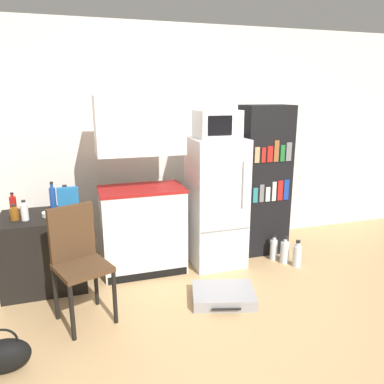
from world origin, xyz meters
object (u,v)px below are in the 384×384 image
Objects in this scene: bottle_blue_soda at (53,198)px; bottle_milk_white at (25,212)px; bookshelf at (264,181)px; water_bottle_front at (285,252)px; water_bottle_back at (274,249)px; chair at (77,254)px; bowl at (50,214)px; handbag at (4,356)px; kitchen_hutch at (142,195)px; refrigerator at (216,202)px; side_table at (44,251)px; suitcase_large_flat at (223,295)px; microwave at (217,124)px; bottle_amber_beer at (14,213)px; water_bottle_middle at (297,255)px; cereal_box at (69,203)px; bottle_wine_dark at (66,200)px; bottle_ketchup_red at (13,203)px.

bottle_milk_white is at bearing -129.58° from bottle_blue_soda.
bookshelf is 5.47× the size of water_bottle_front.
bookshelf is 5.78× the size of water_bottle_back.
chair is at bearing -166.41° from water_bottle_back.
bowl is 0.41× the size of handbag.
kitchen_hutch is 1.31× the size of refrigerator.
side_table is at bearing 94.17° from chair.
bottle_milk_white is 0.29× the size of suitcase_large_flat.
kitchen_hutch reaches higher than refrigerator.
microwave reaches higher than bottle_amber_beer.
water_bottle_middle is at bearing -26.43° from refrigerator.
handbag is (-1.80, -0.40, 0.07)m from suitcase_large_flat.
kitchen_hutch is at bearing 17.73° from cereal_box.
bottle_amber_beer is at bearing 157.55° from bottle_milk_white.
bookshelf is 2.22m from bottle_wine_dark.
bottle_ketchup_red reaches higher than bowl.
side_table is 0.57m from bottle_ketchup_red.
side_table is at bearing 156.71° from bowl.
bookshelf is 6.69× the size of bottle_wine_dark.
chair is 1.38m from suitcase_large_flat.
suitcase_large_flat is at bearing -22.59° from bottle_amber_beer.
bottle_blue_soda is at bearing 83.59° from bowl.
cereal_box is 0.97× the size of water_bottle_middle.
cereal_box is at bearing -13.15° from bottle_amber_beer.
handbag is 1.13× the size of water_bottle_front.
water_bottle_middle is 0.29m from water_bottle_back.
bottle_blue_soda is 0.37m from bottle_milk_white.
cereal_box is at bearing -32.81° from side_table.
bottle_milk_white is 2.69m from water_bottle_back.
bookshelf is 0.85m from water_bottle_front.
chair is (0.08, -0.77, -0.26)m from bottle_wine_dark.
chair is 2.31m from water_bottle_front.
refrigerator is 1.08m from suitcase_large_flat.
chair is (0.20, -0.86, -0.27)m from bottle_blue_soda.
suitcase_large_flat is (-0.23, -0.83, -0.66)m from refrigerator.
water_bottle_front is at bearing -77.17° from bookshelf.
side_table is 2.13× the size of handbag.
suitcase_large_flat is at bearing -25.81° from cereal_box.
bottle_milk_white is at bearing -163.89° from bowl.
bottle_milk_white is at bearing -150.96° from bottle_wine_dark.
kitchen_hutch is 1.89m from handbag.
cereal_box reaches higher than bowl.
chair is 2.26m from water_bottle_back.
bookshelf is at bearing 4.12° from bottle_amber_beer.
bottle_wine_dark reaches higher than bowl.
bottle_blue_soda is 0.92× the size of water_bottle_middle.
cereal_box is 0.83× the size of handbag.
kitchen_hutch is (1.00, 0.06, 0.48)m from side_table.
microwave reaches higher than refrigerator.
handbag is (-0.45, -1.31, -0.72)m from bottle_wine_dark.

